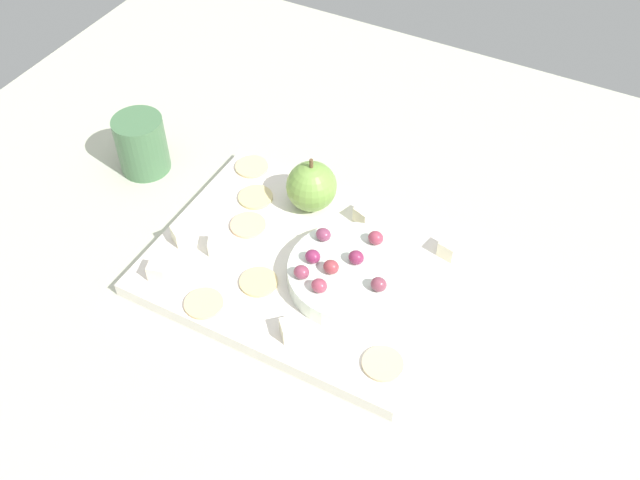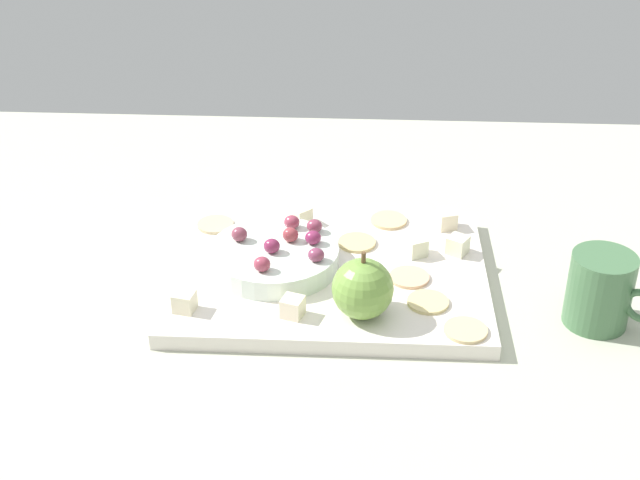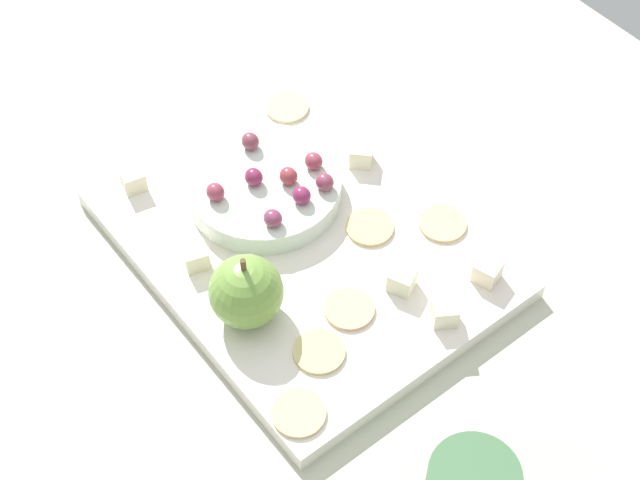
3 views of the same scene
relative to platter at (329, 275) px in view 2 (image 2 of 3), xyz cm
name	(u,v)px [view 2 (image 2 of 3)]	position (x,y,z in cm)	size (l,w,h in cm)	color
table	(311,314)	(1.99, 3.72, -3.13)	(129.96, 107.98, 4.36)	#B7BAA3
platter	(329,275)	(0.00, 0.00, 0.00)	(37.18, 28.76, 1.90)	white
serving_dish	(274,257)	(6.55, -0.24, 2.19)	(15.41, 15.41, 2.47)	silver
apple_whole	(363,289)	(-4.01, 9.28, 4.33)	(6.75, 6.75, 6.75)	#739E43
apple_stem	(364,257)	(-4.01, 9.28, 8.30)	(0.50, 0.50, 1.20)	brown
cheese_cube_0	(446,220)	(-14.55, -10.55, 2.07)	(2.24, 2.24, 2.24)	#F9E6C3
cheese_cube_1	(301,216)	(4.13, -10.72, 2.07)	(2.24, 2.24, 2.24)	#F9F0C5
cheese_cube_2	(184,302)	(15.53, 9.46, 2.07)	(2.24, 2.24, 2.24)	#F3EAC4
cheese_cube_3	(293,307)	(3.56, 9.89, 2.07)	(2.24, 2.24, 2.24)	#F9E8C6
cheese_cube_4	(416,247)	(-10.42, -3.65, 2.07)	(2.24, 2.24, 2.24)	#EBEBC5
cheese_cube_5	(458,245)	(-15.49, -4.30, 2.07)	(2.24, 2.24, 2.24)	#F3EDC7
cracker_0	(409,277)	(-9.45, 1.81, 1.15)	(4.68, 4.68, 0.40)	#E3B28B
cracker_1	(428,302)	(-11.36, 6.80, 1.15)	(4.68, 4.68, 0.40)	#D9C585
cracker_2	(357,243)	(-3.21, -5.81, 1.15)	(4.68, 4.68, 0.40)	#DDC181
cracker_3	(215,225)	(15.08, -9.43, 1.15)	(4.68, 4.68, 0.40)	#D1B98E
cracker_4	(466,330)	(-15.09, 11.89, 1.15)	(4.68, 4.68, 0.40)	#DDC18A
cracker_5	(389,220)	(-7.24, -11.71, 1.15)	(4.68, 4.68, 0.40)	#E4BF88
grape_0	(292,222)	(4.80, -5.11, 4.26)	(1.92, 1.72, 1.68)	#993A4F
grape_1	(272,246)	(6.68, 0.80, 4.30)	(1.92, 1.72, 1.77)	#82284C
grape_2	(316,255)	(1.40, 2.37, 4.22)	(1.92, 1.72, 1.60)	#823857
grape_3	(310,238)	(2.38, -1.47, 4.25)	(1.92, 1.72, 1.67)	#852751
grape_4	(262,264)	(7.39, 4.83, 4.30)	(1.92, 1.72, 1.76)	#9A394D
grape_5	(239,234)	(10.82, -1.73, 4.30)	(1.92, 1.72, 1.77)	#833C4D
grape_6	(312,226)	(2.28, -4.27, 4.25)	(1.92, 1.72, 1.66)	#893951
grape_7	(290,235)	(4.71, -1.94, 4.29)	(1.92, 1.72, 1.75)	#993941
cup	(601,290)	(-30.10, 6.70, 3.31)	(9.16, 7.96, 8.52)	#456F47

